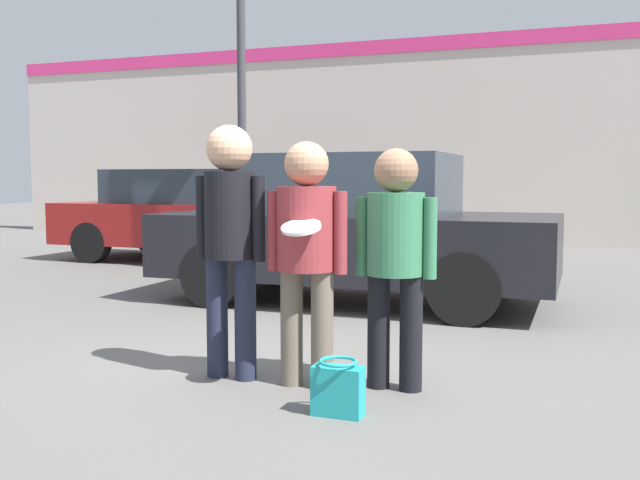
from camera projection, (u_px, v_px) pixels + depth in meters
name	position (u px, v px, depth m)	size (l,w,h in m)	color
ground_plane	(287.00, 365.00, 5.33)	(56.00, 56.00, 0.00)	#5B5956
storefront_building	(484.00, 138.00, 15.05)	(24.00, 0.22, 4.41)	beige
person_left	(230.00, 227.00, 4.91)	(0.52, 0.35, 1.76)	#1E2338
person_middle_with_frisbee	(307.00, 241.00, 4.71)	(0.56, 0.59, 1.64)	#665B4C
person_right	(395.00, 248.00, 4.66)	(0.54, 0.37, 1.59)	black
parked_car_near	(355.00, 229.00, 8.00)	(4.36, 1.95, 1.66)	black
parked_car_far	(189.00, 215.00, 12.08)	(4.41, 1.97, 1.54)	maroon
street_lamp	(258.00, 50.00, 9.81)	(1.34, 0.35, 5.04)	#38383D
handbag	(338.00, 389.00, 4.19)	(0.30, 0.23, 0.33)	teal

